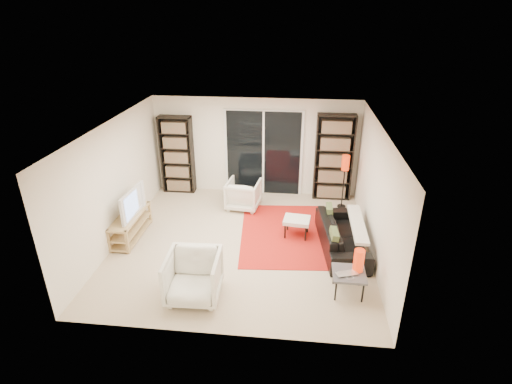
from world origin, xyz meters
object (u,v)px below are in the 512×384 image
tv_stand (131,225)px  sofa (342,235)px  armchair_back (243,194)px  floor_lamp (345,169)px  armchair_front (193,277)px  bookshelf_right (334,158)px  side_table (349,275)px  bookshelf_left (177,155)px  ottoman (297,221)px

tv_stand → sofa: size_ratio=0.68×
armchair_back → floor_lamp: size_ratio=0.58×
sofa → armchair_front: armchair_front is taller
bookshelf_right → side_table: bookshelf_right is taller
bookshelf_left → sofa: bookshelf_left is taller
bookshelf_left → armchair_back: bearing=-23.8°
armchair_front → tv_stand: bearing=133.7°
bookshelf_right → ottoman: size_ratio=3.67×
bookshelf_right → armchair_back: (-2.08, -0.78, -0.71)m
bookshelf_right → tv_stand: (-4.20, -2.34, -0.79)m
bookshelf_right → side_table: 3.74m
bookshelf_right → side_table: (0.05, -3.68, -0.69)m
sofa → ottoman: (-0.88, 0.37, 0.06)m
bookshelf_left → tv_stand: bookshelf_left is taller
side_table → bookshelf_left: bearing=136.7°
bookshelf_right → sofa: 2.44m
bookshelf_left → tv_stand: 2.47m
bookshelf_left → armchair_front: (1.41, -4.05, -0.58)m
ottoman → side_table: size_ratio=1.07×
armchair_front → floor_lamp: (2.67, 3.55, 0.58)m
bookshelf_left → floor_lamp: bookshelf_left is taller
bookshelf_left → ottoman: size_ratio=3.41×
bookshelf_right → bookshelf_left: bearing=180.0°
sofa → armchair_front: bearing=118.6°
tv_stand → side_table: bearing=-17.5°
armchair_back → ottoman: bearing=144.5°
sofa → floor_lamp: (0.16, 1.81, 0.69)m
bookshelf_left → sofa: bearing=-30.6°
tv_stand → bookshelf_left: bearing=81.5°
armchair_front → floor_lamp: floor_lamp is taller
bookshelf_left → side_table: bookshelf_left is taller
side_table → floor_lamp: 3.24m
armchair_front → armchair_back: bearing=81.7°
sofa → armchair_front: size_ratio=2.24×
bookshelf_right → tv_stand: size_ratio=1.59×
armchair_back → bookshelf_right: bearing=-152.4°
tv_stand → armchair_back: 2.63m
bookshelf_right → armchair_front: bearing=-121.0°
floor_lamp → tv_stand: bearing=-157.5°
sofa → side_table: bearing=173.4°
tv_stand → sofa: (4.26, 0.03, 0.02)m
floor_lamp → bookshelf_right: bearing=114.2°
tv_stand → armchair_front: 2.46m
armchair_front → floor_lamp: 4.48m
bookshelf_left → armchair_back: bookshelf_left is taller
tv_stand → ottoman: tv_stand is taller
bookshelf_right → armchair_front: 4.78m
ottoman → floor_lamp: floor_lamp is taller
ottoman → floor_lamp: 1.89m
armchair_front → floor_lamp: size_ratio=0.67×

